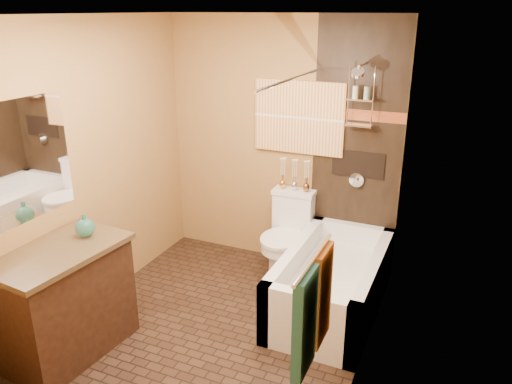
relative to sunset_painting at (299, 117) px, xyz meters
The scene contains 23 objects.
floor 2.15m from the sunset_painting, 97.72° to the right, with size 3.00×3.00×0.00m, color black.
wall_left 2.06m from the sunset_painting, 133.51° to the right, with size 0.02×3.00×2.50m, color olive.
wall_right 1.81m from the sunset_painting, 55.86° to the right, with size 0.02×3.00×2.50m, color olive.
wall_back 0.36m from the sunset_painting, behind, with size 2.40×0.02×2.50m, color olive.
wall_front 3.00m from the sunset_painting, 93.85° to the right, with size 2.40×0.02×2.50m, color olive.
ceiling 1.77m from the sunset_painting, 97.72° to the right, with size 3.00×3.00×0.00m, color silver.
alcove_tile_back 0.65m from the sunset_painting, ahead, with size 0.85×0.01×2.50m, color black.
alcove_tile_right 1.26m from the sunset_painting, 36.27° to the right, with size 0.01×1.50×2.50m, color black.
mosaic_band_back 0.58m from the sunset_painting, ahead, with size 0.85×0.01×0.10m, color maroon.
mosaic_band_right 1.22m from the sunset_painting, 36.55° to the right, with size 0.01×1.50×0.10m, color maroon.
alcove_niche 0.72m from the sunset_painting, ahead, with size 0.50×0.01×0.25m, color black.
shower_fixtures 0.62m from the sunset_painting, ahead, with size 0.24×0.33×1.16m.
curtain_rod 0.89m from the sunset_painting, 74.58° to the right, with size 0.03×0.03×1.55m, color silver.
towel_bar 2.70m from the sunset_painting, 69.38° to the right, with size 0.02×0.02×0.55m, color silver.
towel_teal 2.85m from the sunset_painting, 70.12° to the right, with size 0.05×0.22×0.52m, color #1C4F5D.
towel_rust 2.61m from the sunset_painting, 68.16° to the right, with size 0.05×0.22×0.52m, color #8D5919.
sunset_painting is the anchor object (origin of this frame).
vanity_mirror 2.53m from the sunset_painting, 123.34° to the right, with size 0.01×1.00×0.90m, color white.
bathtub 1.63m from the sunset_painting, 50.39° to the right, with size 0.80×1.50×0.55m.
toilet 1.16m from the sunset_painting, 90.00° to the right, with size 0.43×0.63×0.83m.
vanity 2.63m from the sunset_painting, 118.05° to the right, with size 0.70×1.05×0.88m.
teal_bottle 2.21m from the sunset_painting, 120.19° to the right, with size 0.15×0.15×0.23m, color #277664, non-canonical shape.
bud_vases 0.55m from the sunset_painting, 90.00° to the right, with size 0.32×0.07×0.31m.
Camera 1 is at (1.74, -3.04, 2.54)m, focal length 35.00 mm.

